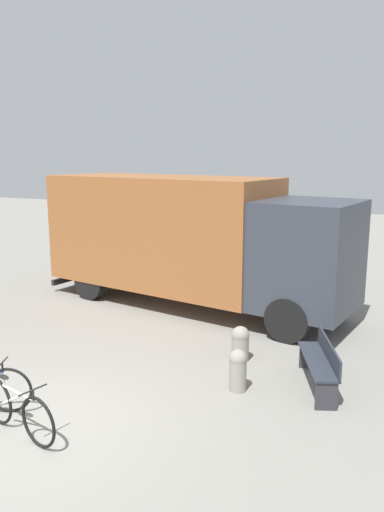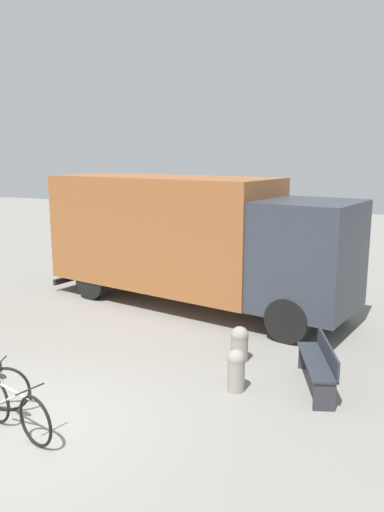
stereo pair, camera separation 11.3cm
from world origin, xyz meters
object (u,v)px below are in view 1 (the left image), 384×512
object	(u,v)px
park_bench	(321,361)
bicycle_middle	(17,409)
delivery_truck	(189,236)
bollard_far_bench	(240,342)
bollard_near_bench	(238,368)

from	to	relation	value
park_bench	bicycle_middle	bearing A→B (deg)	110.54
delivery_truck	bollard_far_bench	world-z (taller)	delivery_truck
bicycle_middle	bollard_near_bench	bearing A→B (deg)	60.52
park_bench	bollard_far_bench	world-z (taller)	park_bench
delivery_truck	bicycle_middle	size ratio (longest dim) A/B	5.05
delivery_truck	bollard_far_bench	distance (m)	4.02
bollard_far_bench	park_bench	bearing A→B (deg)	-18.38
bollard_near_bench	bollard_far_bench	size ratio (longest dim) A/B	1.06
delivery_truck	bicycle_middle	world-z (taller)	delivery_truck
bicycle_middle	bollard_far_bench	bearing A→B (deg)	75.34
delivery_truck	bollard_far_bench	bearing A→B (deg)	-40.60
delivery_truck	bollard_near_bench	xyz separation A→B (m)	(2.74, -4.09, -1.44)
delivery_truck	park_bench	xyz separation A→B (m)	(3.99, -3.42, -1.37)
delivery_truck	bollard_near_bench	distance (m)	5.13
park_bench	bollard_near_bench	size ratio (longest dim) A/B	2.34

